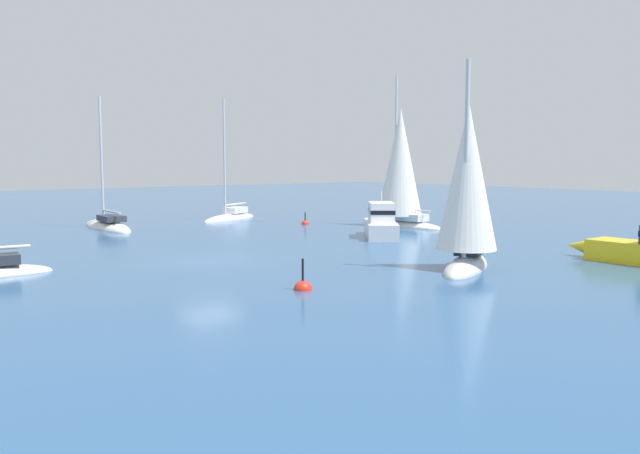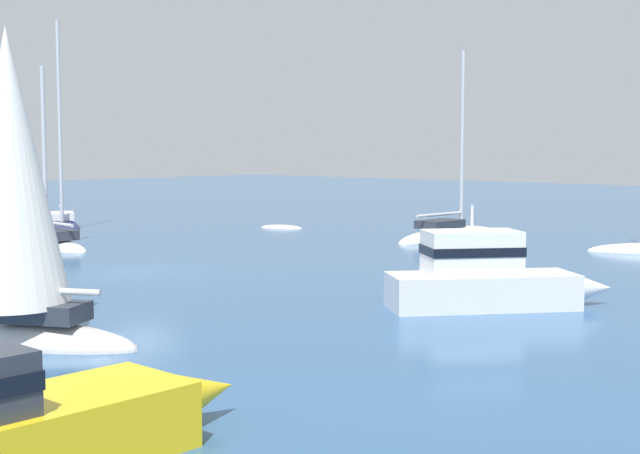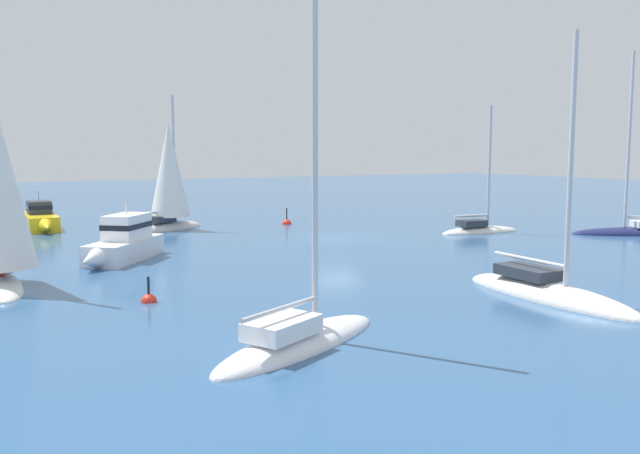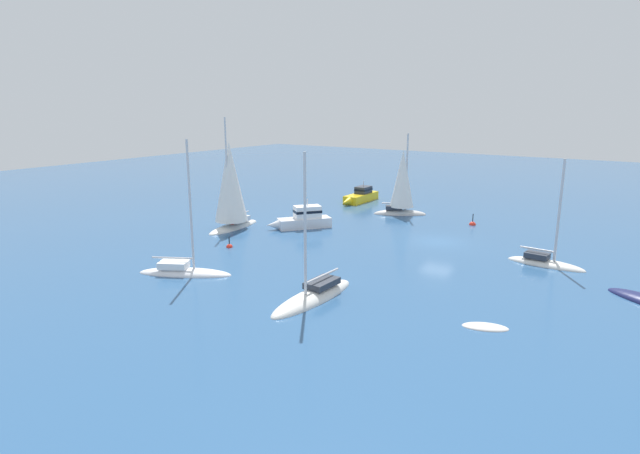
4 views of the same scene
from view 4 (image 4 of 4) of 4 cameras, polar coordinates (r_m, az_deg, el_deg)
ground_plane at (r=44.28m, az=12.80°, el=-1.56°), size 160.00×160.00×0.00m
sloop at (r=47.78m, az=-9.76°, el=4.20°), size 6.78×3.24×10.47m
motor_cruiser at (r=47.85m, az=-1.88°, el=0.87°), size 5.50×4.72×2.70m
ketch at (r=40.21m, az=23.46°, el=-3.58°), size 1.98×5.41×7.95m
rib at (r=28.28m, az=17.67°, el=-10.45°), size 1.83×2.56×0.35m
ketch_1 at (r=30.70m, az=-0.70°, el=-7.65°), size 7.46×1.98×9.16m
motor_cruiser_1 at (r=61.04m, az=4.44°, el=3.39°), size 6.85×1.75×2.35m
sloop_1 at (r=36.12m, az=-14.68°, el=-4.76°), size 4.35×6.38×9.38m
sloop_2 at (r=53.92m, az=8.96°, el=4.48°), size 3.86×5.42×8.83m
channel_buoy at (r=51.17m, az=16.37°, el=0.23°), size 0.64×0.64×1.39m
mooring_buoy at (r=42.09m, az=-9.90°, el=-2.18°), size 0.53×0.53×1.10m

